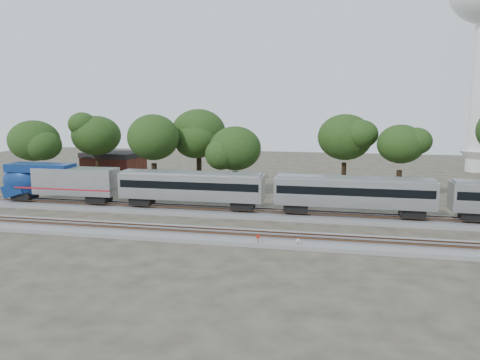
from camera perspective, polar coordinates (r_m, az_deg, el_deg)
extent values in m
plane|color=#383328|center=(49.26, 0.56, -5.88)|extent=(160.00, 160.00, 0.00)
cube|color=slate|center=(54.93, 1.78, -4.07)|extent=(160.00, 5.00, 0.40)
cube|color=brown|center=(54.14, 1.65, -3.78)|extent=(160.00, 0.08, 0.15)
cube|color=brown|center=(55.51, 1.91, -3.45)|extent=(160.00, 0.08, 0.15)
cube|color=slate|center=(45.43, -0.42, -6.93)|extent=(160.00, 5.00, 0.40)
cube|color=brown|center=(44.63, -0.62, -6.62)|extent=(160.00, 0.08, 0.15)
cube|color=brown|center=(45.99, -0.23, -6.14)|extent=(160.00, 0.08, 0.15)
cube|color=silver|center=(62.38, -19.36, -0.10)|extent=(10.64, 3.01, 3.31)
ellipsoid|color=navy|center=(66.66, -24.97, -0.09)|extent=(5.42, 3.13, 4.62)
cube|color=navy|center=(64.84, -23.16, 1.41)|extent=(8.53, 2.95, 1.00)
cube|color=black|center=(66.22, -24.69, 0.76)|extent=(0.45, 2.31, 1.31)
cube|color=maroon|center=(63.15, -20.25, -0.82)|extent=(13.05, 3.05, 0.18)
cube|color=black|center=(66.87, -24.76, -1.66)|extent=(2.61, 2.21, 0.90)
cube|color=black|center=(61.23, -16.80, -2.14)|extent=(2.61, 2.21, 0.90)
cube|color=silver|center=(56.15, -5.98, -0.77)|extent=(17.46, 3.01, 3.01)
cube|color=black|center=(56.10, -5.98, -0.46)|extent=(16.86, 3.06, 0.90)
cube|color=gray|center=(55.90, -6.00, 0.80)|extent=(17.06, 2.41, 0.35)
cube|color=black|center=(58.72, -11.84, -2.41)|extent=(2.61, 2.21, 0.90)
cube|color=black|center=(54.96, 0.36, -3.01)|extent=(2.61, 2.21, 0.90)
cube|color=silver|center=(53.57, 13.63, -1.47)|extent=(17.46, 3.01, 3.01)
cube|color=black|center=(53.52, 13.65, -1.15)|extent=(16.86, 3.06, 0.90)
cube|color=gray|center=(53.31, 13.70, 0.18)|extent=(17.06, 2.41, 0.35)
cube|color=black|center=(54.11, 6.84, -3.28)|extent=(2.61, 2.21, 0.90)
cube|color=black|center=(54.56, 20.22, -3.69)|extent=(2.61, 2.21, 0.90)
cube|color=black|center=(55.84, 26.55, -3.81)|extent=(2.61, 2.21, 0.90)
cylinder|color=#512D19|center=(42.82, 2.20, -7.52)|extent=(0.07, 0.07, 1.03)
cylinder|color=#B31E0C|center=(42.69, 2.21, -6.93)|extent=(0.36, 0.15, 0.37)
cylinder|color=#512D19|center=(42.60, 7.07, -7.80)|extent=(0.06, 0.06, 0.85)
cylinder|color=silver|center=(42.49, 7.08, -7.32)|extent=(0.30, 0.08, 0.30)
cube|color=#512D19|center=(42.86, 6.05, -8.06)|extent=(0.53, 0.35, 0.30)
cone|color=silver|center=(100.52, 26.88, 2.06)|extent=(6.38, 6.38, 3.99)
cube|color=maroon|center=(84.59, -15.11, 1.48)|extent=(10.14, 7.71, 3.75)
cube|color=black|center=(84.32, -15.18, 3.03)|extent=(10.36, 7.93, 0.84)
cylinder|color=black|center=(77.95, -23.55, 0.47)|extent=(0.70, 0.70, 3.97)
ellipsoid|color=#1D3411|center=(77.38, -23.81, 4.41)|extent=(7.49, 7.49, 6.37)
cylinder|color=black|center=(79.41, -16.91, 1.08)|extent=(0.70, 0.70, 4.22)
ellipsoid|color=#1D3411|center=(78.83, -17.11, 5.21)|extent=(7.96, 7.96, 6.77)
cylinder|color=black|center=(68.95, -10.38, 0.21)|extent=(0.70, 0.70, 4.38)
ellipsoid|color=#1D3411|center=(68.28, -10.53, 5.15)|extent=(8.27, 8.27, 7.03)
cylinder|color=black|center=(73.63, -5.00, 0.98)|extent=(0.70, 0.70, 4.60)
ellipsoid|color=#1D3411|center=(72.99, -5.07, 5.83)|extent=(8.67, 8.67, 7.37)
cylinder|color=black|center=(64.74, -0.58, -0.54)|extent=(0.70, 0.70, 3.69)
ellipsoid|color=#1D3411|center=(64.07, -0.59, 3.88)|extent=(6.95, 6.95, 5.91)
cylinder|color=black|center=(70.55, 12.51, 0.33)|extent=(0.70, 0.70, 4.36)
ellipsoid|color=#1D3411|center=(69.90, 12.68, 5.12)|extent=(8.21, 8.21, 6.98)
cylinder|color=black|center=(66.44, 18.75, -0.60)|extent=(0.70, 0.70, 4.10)
ellipsoid|color=#1D3411|center=(65.76, 19.00, 4.17)|extent=(7.72, 7.72, 6.56)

